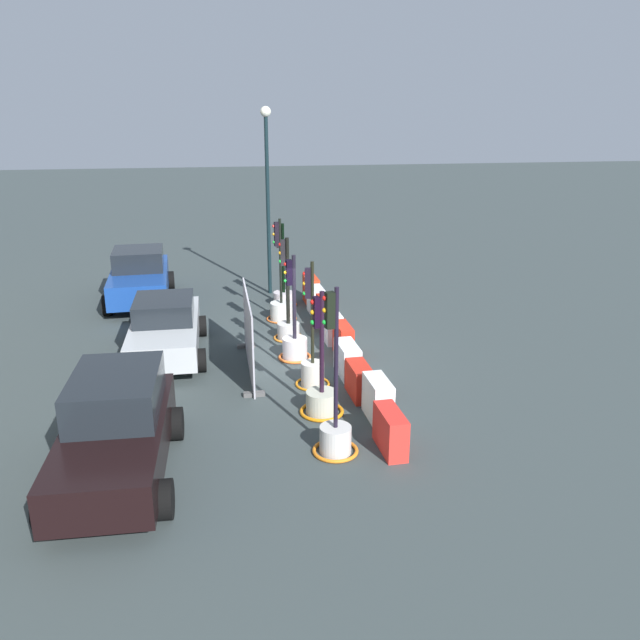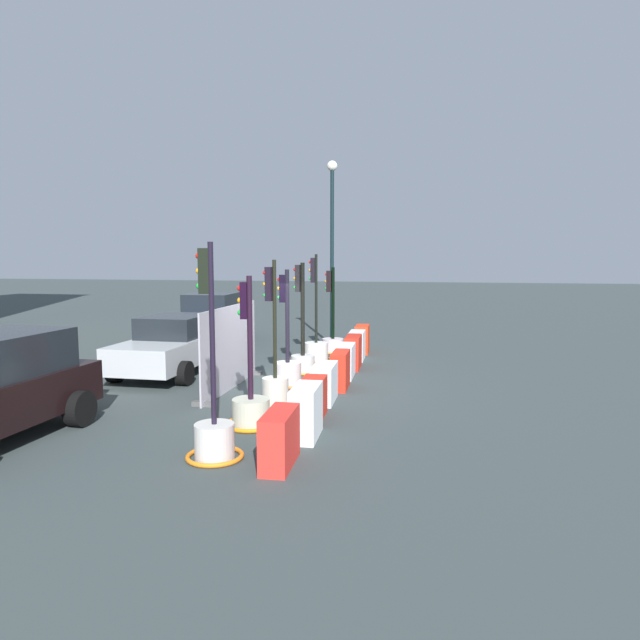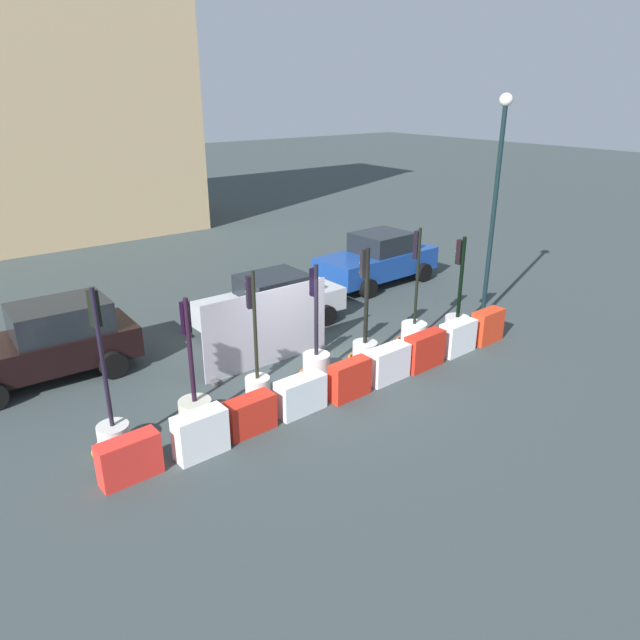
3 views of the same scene
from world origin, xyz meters
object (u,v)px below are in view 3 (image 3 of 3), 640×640
(traffic_light_1, at_px, (195,405))
(construction_barrier_5, at_px, (388,364))
(construction_barrier_8, at_px, (487,326))
(car_blue_estate, at_px, (378,259))
(construction_barrier_3, at_px, (301,395))
(construction_barrier_4, at_px, (350,380))
(traffic_light_2, at_px, (257,381))
(construction_barrier_1, at_px, (201,434))
(construction_barrier_2, at_px, (250,415))
(construction_barrier_0, at_px, (129,459))
(car_black_sedan, at_px, (48,342))
(construction_barrier_6, at_px, (424,351))
(car_silver_hatchback, at_px, (271,301))
(traffic_light_3, at_px, (316,359))
(street_lamp_post, at_px, (497,184))
(traffic_light_0, at_px, (113,428))
(traffic_light_4, at_px, (365,341))
(traffic_light_5, at_px, (414,327))
(traffic_light_6, at_px, (457,318))
(construction_barrier_7, at_px, (458,337))

(traffic_light_1, distance_m, construction_barrier_5, 4.67)
(construction_barrier_8, bearing_deg, car_blue_estate, 77.84)
(construction_barrier_3, bearing_deg, construction_barrier_4, -6.82)
(traffic_light_2, bearing_deg, construction_barrier_1, -150.36)
(traffic_light_2, bearing_deg, construction_barrier_2, -129.13)
(construction_barrier_0, relative_size, car_black_sedan, 0.26)
(traffic_light_1, height_order, car_blue_estate, traffic_light_1)
(traffic_light_2, bearing_deg, construction_barrier_0, -162.95)
(construction_barrier_6, relative_size, car_silver_hatchback, 0.26)
(traffic_light_3, height_order, street_lamp_post, street_lamp_post)
(traffic_light_1, bearing_deg, traffic_light_0, 179.10)
(traffic_light_4, relative_size, traffic_light_5, 0.93)
(traffic_light_5, relative_size, car_silver_hatchback, 0.73)
(traffic_light_0, relative_size, traffic_light_3, 1.18)
(traffic_light_4, xyz_separation_m, car_silver_hatchback, (-0.66, 3.42, 0.26))
(traffic_light_3, height_order, car_black_sedan, traffic_light_3)
(traffic_light_2, xyz_separation_m, construction_barrier_2, (-0.80, -0.98, -0.11))
(traffic_light_4, height_order, construction_barrier_1, traffic_light_4)
(car_black_sedan, relative_size, car_silver_hatchback, 0.98)
(traffic_light_4, height_order, traffic_light_5, traffic_light_5)
(traffic_light_5, height_order, car_silver_hatchback, traffic_light_5)
(traffic_light_3, distance_m, traffic_light_5, 3.38)
(construction_barrier_1, bearing_deg, traffic_light_0, 137.03)
(traffic_light_3, relative_size, construction_barrier_2, 2.60)
(construction_barrier_5, bearing_deg, construction_barrier_4, -176.10)
(construction_barrier_8, bearing_deg, construction_barrier_3, 179.44)
(traffic_light_0, height_order, traffic_light_3, traffic_light_0)
(traffic_light_0, xyz_separation_m, construction_barrier_6, (7.46, -1.15, -0.04))
(traffic_light_5, distance_m, car_blue_estate, 5.43)
(traffic_light_1, bearing_deg, traffic_light_5, 1.22)
(traffic_light_5, height_order, construction_barrier_0, traffic_light_5)
(traffic_light_6, relative_size, car_silver_hatchback, 0.64)
(traffic_light_3, relative_size, traffic_light_4, 0.95)
(construction_barrier_8, bearing_deg, street_lamp_post, 40.50)
(traffic_light_2, height_order, construction_barrier_0, traffic_light_2)
(construction_barrier_1, distance_m, construction_barrier_3, 2.46)
(traffic_light_6, height_order, construction_barrier_6, traffic_light_6)
(traffic_light_3, xyz_separation_m, construction_barrier_7, (3.78, -1.21, -0.01))
(traffic_light_3, bearing_deg, traffic_light_5, -0.30)
(traffic_light_3, bearing_deg, traffic_light_6, -3.07)
(traffic_light_3, relative_size, car_blue_estate, 0.61)
(construction_barrier_4, relative_size, street_lamp_post, 0.16)
(traffic_light_2, xyz_separation_m, car_blue_estate, (8.06, 4.76, 0.38))
(traffic_light_6, xyz_separation_m, construction_barrier_6, (-2.47, -1.02, 0.02))
(car_black_sedan, bearing_deg, construction_barrier_2, -63.62)
(traffic_light_2, bearing_deg, traffic_light_0, 178.88)
(construction_barrier_8, xyz_separation_m, car_blue_estate, (1.25, 5.79, 0.41))
(car_black_sedan, bearing_deg, street_lamp_post, -18.33)
(construction_barrier_0, bearing_deg, traffic_light_5, 8.02)
(traffic_light_3, relative_size, car_silver_hatchback, 0.64)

